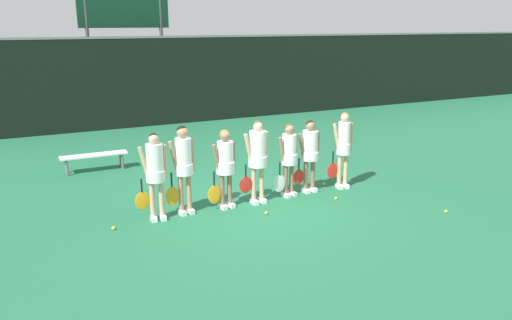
% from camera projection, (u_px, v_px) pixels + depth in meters
% --- Properties ---
extents(ground_plane, '(140.00, 140.00, 0.00)m').
position_uv_depth(ground_plane, '(256.00, 201.00, 10.81)').
color(ground_plane, '#216642').
extents(fence_windscreen, '(60.00, 0.08, 3.28)m').
position_uv_depth(fence_windscreen, '(147.00, 82.00, 18.22)').
color(fence_windscreen, black).
rests_on(fence_windscreen, ground_plane).
extents(scoreboard, '(3.42, 0.15, 5.23)m').
position_uv_depth(scoreboard, '(124.00, 15.00, 18.90)').
color(scoreboard, '#515156').
rests_on(scoreboard, ground_plane).
extents(bench_courtside, '(1.69, 0.36, 0.45)m').
position_uv_depth(bench_courtside, '(94.00, 157.00, 12.92)').
color(bench_courtside, silver).
rests_on(bench_courtside, ground_plane).
extents(player_0, '(0.66, 0.38, 1.74)m').
position_uv_depth(player_0, '(155.00, 170.00, 9.55)').
color(player_0, tan).
rests_on(player_0, ground_plane).
extents(player_1, '(0.64, 0.37, 1.81)m').
position_uv_depth(player_1, '(183.00, 162.00, 9.84)').
color(player_1, tan).
rests_on(player_1, ground_plane).
extents(player_2, '(0.66, 0.38, 1.66)m').
position_uv_depth(player_2, '(225.00, 162.00, 10.19)').
color(player_2, '#8C664C').
rests_on(player_2, ground_plane).
extents(player_3, '(0.68, 0.40, 1.79)m').
position_uv_depth(player_3, '(257.00, 155.00, 10.44)').
color(player_3, tan).
rests_on(player_3, ground_plane).
extents(player_4, '(0.63, 0.36, 1.64)m').
position_uv_depth(player_4, '(289.00, 154.00, 10.89)').
color(player_4, '#8C664C').
rests_on(player_4, ground_plane).
extents(player_5, '(0.67, 0.40, 1.66)m').
position_uv_depth(player_5, '(310.00, 150.00, 11.18)').
color(player_5, '#8C664C').
rests_on(player_5, ground_plane).
extents(player_6, '(0.61, 0.33, 1.78)m').
position_uv_depth(player_6, '(343.00, 145.00, 11.44)').
color(player_6, tan).
rests_on(player_6, ground_plane).
extents(tennis_ball_0, '(0.07, 0.07, 0.07)m').
position_uv_depth(tennis_ball_0, '(266.00, 213.00, 10.05)').
color(tennis_ball_0, '#CCE033').
rests_on(tennis_ball_0, ground_plane).
extents(tennis_ball_1, '(0.07, 0.07, 0.07)m').
position_uv_depth(tennis_ball_1, '(336.00, 198.00, 10.90)').
color(tennis_ball_1, '#CCE033').
rests_on(tennis_ball_1, ground_plane).
extents(tennis_ball_2, '(0.07, 0.07, 0.07)m').
position_uv_depth(tennis_ball_2, '(324.00, 184.00, 11.85)').
color(tennis_ball_2, '#CCE033').
rests_on(tennis_ball_2, ground_plane).
extents(tennis_ball_3, '(0.07, 0.07, 0.07)m').
position_uv_depth(tennis_ball_3, '(113.00, 228.00, 9.32)').
color(tennis_ball_3, '#CCE033').
rests_on(tennis_ball_3, ground_plane).
extents(tennis_ball_4, '(0.07, 0.07, 0.07)m').
position_uv_depth(tennis_ball_4, '(446.00, 211.00, 10.14)').
color(tennis_ball_4, '#CCE033').
rests_on(tennis_ball_4, ground_plane).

